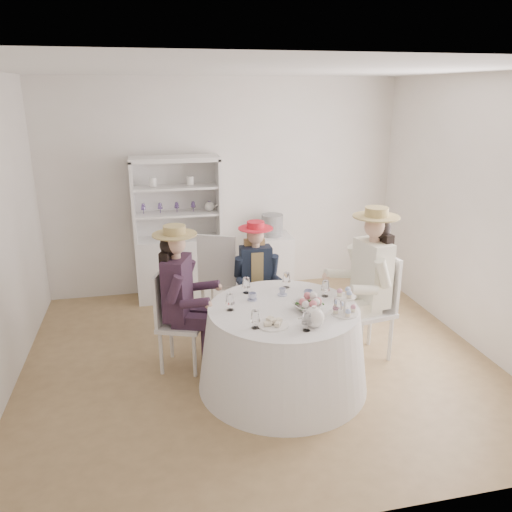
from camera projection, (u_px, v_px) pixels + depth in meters
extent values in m
plane|color=olive|center=(258.00, 360.00, 4.94)|extent=(4.50, 4.50, 0.00)
plane|color=white|center=(259.00, 69.00, 4.08)|extent=(4.50, 4.50, 0.00)
plane|color=silver|center=(224.00, 188.00, 6.36)|extent=(4.50, 0.00, 4.50)
plane|color=silver|center=(340.00, 324.00, 2.66)|extent=(4.50, 0.00, 4.50)
plane|color=silver|center=(478.00, 215.00, 4.97)|extent=(0.00, 4.50, 4.50)
cone|color=white|center=(283.00, 347.00, 4.43)|extent=(1.51, 1.51, 0.73)
cylinder|color=white|center=(284.00, 308.00, 4.31)|extent=(1.31, 1.31, 0.02)
cube|color=silver|center=(180.00, 268.00, 6.31)|extent=(1.13, 0.69, 0.79)
cube|color=silver|center=(175.00, 196.00, 6.19)|extent=(1.02, 0.34, 0.97)
cube|color=silver|center=(174.00, 159.00, 5.87)|extent=(1.13, 0.69, 0.05)
cube|color=silver|center=(133.00, 201.00, 5.92)|extent=(0.15, 0.39, 0.97)
cube|color=silver|center=(218.00, 197.00, 6.13)|extent=(0.15, 0.39, 0.97)
cube|color=silver|center=(177.00, 214.00, 6.08)|extent=(1.05, 0.62, 0.03)
cube|color=silver|center=(176.00, 187.00, 5.98)|extent=(1.05, 0.62, 0.03)
sphere|color=white|center=(209.00, 206.00, 6.14)|extent=(0.12, 0.12, 0.12)
cube|color=silver|center=(272.00, 263.00, 6.56)|extent=(0.49, 0.49, 0.75)
cylinder|color=black|center=(272.00, 225.00, 6.39)|extent=(0.35, 0.35, 0.28)
cube|color=silver|center=(181.00, 324.00, 4.68)|extent=(0.51, 0.51, 0.04)
cylinder|color=silver|center=(195.00, 355.00, 4.58)|extent=(0.04, 0.04, 0.44)
cylinder|color=silver|center=(203.00, 339.00, 4.88)|extent=(0.04, 0.04, 0.44)
cylinder|color=silver|center=(161.00, 353.00, 4.62)|extent=(0.04, 0.04, 0.44)
cylinder|color=silver|center=(171.00, 337.00, 4.92)|extent=(0.04, 0.04, 0.44)
cube|color=silver|center=(161.00, 297.00, 4.62)|extent=(0.16, 0.37, 0.50)
cube|color=black|center=(177.00, 288.00, 4.57)|extent=(0.31, 0.41, 0.58)
cube|color=black|center=(191.00, 321.00, 4.55)|extent=(0.36, 0.24, 0.12)
cylinder|color=black|center=(207.00, 351.00, 4.63)|extent=(0.10, 0.10, 0.46)
cylinder|color=black|center=(175.00, 289.00, 4.35)|extent=(0.19, 0.14, 0.27)
cube|color=black|center=(196.00, 313.00, 4.72)|extent=(0.36, 0.24, 0.12)
cylinder|color=black|center=(211.00, 342.00, 4.80)|extent=(0.10, 0.10, 0.46)
cylinder|color=black|center=(187.00, 273.00, 4.73)|extent=(0.19, 0.14, 0.27)
cylinder|color=#D8A889|center=(176.00, 256.00, 4.47)|extent=(0.09, 0.09, 0.08)
sphere|color=#D8A889|center=(175.00, 244.00, 4.43)|extent=(0.19, 0.19, 0.19)
sphere|color=black|center=(170.00, 245.00, 4.44)|extent=(0.19, 0.19, 0.19)
cube|color=black|center=(168.00, 270.00, 4.52)|extent=(0.16, 0.25, 0.38)
cylinder|color=tan|center=(175.00, 234.00, 4.41)|extent=(0.40, 0.40, 0.01)
cylinder|color=tan|center=(174.00, 230.00, 4.39)|extent=(0.20, 0.20, 0.08)
cube|color=silver|center=(256.00, 300.00, 5.32)|extent=(0.37, 0.37, 0.04)
cylinder|color=silver|center=(245.00, 325.00, 5.23)|extent=(0.03, 0.03, 0.40)
cylinder|color=silver|center=(272.00, 322.00, 5.28)|extent=(0.03, 0.03, 0.40)
cylinder|color=silver|center=(241.00, 313.00, 5.49)|extent=(0.03, 0.03, 0.40)
cylinder|color=silver|center=(266.00, 311.00, 5.55)|extent=(0.03, 0.03, 0.40)
cube|color=silver|center=(253.00, 274.00, 5.39)|extent=(0.34, 0.04, 0.45)
cube|color=#182131|center=(256.00, 270.00, 5.23)|extent=(0.33, 0.19, 0.52)
cube|color=tan|center=(256.00, 270.00, 5.23)|extent=(0.13, 0.20, 0.45)
cube|color=#182131|center=(250.00, 299.00, 5.18)|extent=(0.12, 0.31, 0.11)
cylinder|color=#182131|center=(253.00, 327.00, 5.15)|extent=(0.09, 0.09, 0.41)
cylinder|color=#182131|center=(239.00, 267.00, 5.15)|extent=(0.08, 0.16, 0.25)
cube|color=#182131|center=(266.00, 297.00, 5.21)|extent=(0.12, 0.31, 0.11)
cylinder|color=#182131|center=(268.00, 326.00, 5.18)|extent=(0.09, 0.09, 0.41)
cylinder|color=#182131|center=(274.00, 265.00, 5.21)|extent=(0.08, 0.16, 0.25)
cylinder|color=#D8A889|center=(256.00, 245.00, 5.14)|extent=(0.08, 0.08, 0.07)
sphere|color=#D8A889|center=(256.00, 236.00, 5.11)|extent=(0.17, 0.17, 0.17)
sphere|color=tan|center=(255.00, 236.00, 5.15)|extent=(0.17, 0.17, 0.17)
cube|color=tan|center=(254.00, 255.00, 5.25)|extent=(0.22, 0.08, 0.34)
cylinder|color=red|center=(256.00, 228.00, 5.09)|extent=(0.36, 0.36, 0.01)
cylinder|color=red|center=(256.00, 225.00, 5.08)|extent=(0.18, 0.18, 0.07)
cube|color=silver|center=(367.00, 311.00, 4.87)|extent=(0.50, 0.50, 0.04)
cylinder|color=silver|center=(341.00, 330.00, 5.03)|extent=(0.04, 0.04, 0.47)
cylinder|color=silver|center=(360.00, 345.00, 4.73)|extent=(0.04, 0.04, 0.47)
cylinder|color=silver|center=(370.00, 324.00, 5.16)|extent=(0.04, 0.04, 0.47)
cylinder|color=silver|center=(390.00, 338.00, 4.86)|extent=(0.04, 0.04, 0.47)
cube|color=silver|center=(386.00, 281.00, 4.84)|extent=(0.10, 0.41, 0.54)
cube|color=white|center=(372.00, 273.00, 4.75)|extent=(0.28, 0.42, 0.62)
cube|color=white|center=(351.00, 301.00, 4.88)|extent=(0.38, 0.20, 0.13)
cylinder|color=white|center=(336.00, 334.00, 4.93)|extent=(0.11, 0.11, 0.50)
cylinder|color=white|center=(356.00, 259.00, 4.90)|extent=(0.20, 0.13, 0.30)
cube|color=white|center=(362.00, 309.00, 4.71)|extent=(0.38, 0.20, 0.13)
cylinder|color=white|center=(346.00, 343.00, 4.76)|extent=(0.11, 0.11, 0.50)
cylinder|color=white|center=(383.00, 273.00, 4.51)|extent=(0.20, 0.13, 0.30)
cylinder|color=#D8A889|center=(374.00, 239.00, 4.64)|extent=(0.10, 0.10, 0.09)
sphere|color=#D8A889|center=(375.00, 227.00, 4.60)|extent=(0.20, 0.20, 0.20)
sphere|color=black|center=(380.00, 228.00, 4.63)|extent=(0.20, 0.20, 0.20)
cube|color=black|center=(381.00, 253.00, 4.72)|extent=(0.13, 0.27, 0.41)
cylinder|color=tan|center=(376.00, 217.00, 4.57)|extent=(0.43, 0.43, 0.01)
cylinder|color=tan|center=(377.00, 212.00, 4.56)|extent=(0.22, 0.22, 0.09)
cube|color=silver|center=(222.00, 280.00, 5.61)|extent=(0.59, 0.59, 0.04)
cylinder|color=silver|center=(242.00, 296.00, 5.82)|extent=(0.04, 0.04, 0.49)
cylinder|color=silver|center=(213.00, 294.00, 5.90)|extent=(0.04, 0.04, 0.49)
cylinder|color=silver|center=(234.00, 309.00, 5.49)|extent=(0.04, 0.04, 0.49)
cylinder|color=silver|center=(203.00, 306.00, 5.57)|extent=(0.04, 0.04, 0.49)
cube|color=silver|center=(217.00, 261.00, 5.33)|extent=(0.40, 0.21, 0.56)
imported|color=white|center=(252.00, 297.00, 4.44)|extent=(0.09, 0.09, 0.06)
imported|color=white|center=(282.00, 292.00, 4.55)|extent=(0.08, 0.08, 0.06)
imported|color=white|center=(308.00, 295.00, 4.48)|extent=(0.11, 0.11, 0.07)
imported|color=white|center=(307.00, 307.00, 4.24)|extent=(0.28, 0.28, 0.06)
sphere|color=#DE6F7A|center=(316.00, 301.00, 4.23)|extent=(0.07, 0.07, 0.07)
sphere|color=white|center=(313.00, 299.00, 4.27)|extent=(0.07, 0.07, 0.07)
sphere|color=#DE6F7A|center=(308.00, 299.00, 4.27)|extent=(0.07, 0.07, 0.07)
sphere|color=white|center=(304.00, 300.00, 4.25)|extent=(0.07, 0.07, 0.07)
sphere|color=#DE6F7A|center=(304.00, 302.00, 4.21)|extent=(0.07, 0.07, 0.07)
sphere|color=white|center=(307.00, 303.00, 4.18)|extent=(0.07, 0.07, 0.07)
sphere|color=#DE6F7A|center=(312.00, 304.00, 4.17)|extent=(0.07, 0.07, 0.07)
sphere|color=white|center=(316.00, 303.00, 4.19)|extent=(0.07, 0.07, 0.07)
sphere|color=white|center=(314.00, 317.00, 3.95)|extent=(0.17, 0.17, 0.17)
cylinder|color=white|center=(326.00, 315.00, 3.96)|extent=(0.10, 0.03, 0.08)
cylinder|color=white|center=(314.00, 307.00, 3.92)|extent=(0.04, 0.04, 0.02)
cylinder|color=white|center=(273.00, 325.00, 3.97)|extent=(0.25, 0.25, 0.01)
cube|color=beige|center=(268.00, 324.00, 3.94)|extent=(0.06, 0.04, 0.03)
cube|color=beige|center=(273.00, 321.00, 3.96)|extent=(0.07, 0.05, 0.03)
cube|color=beige|center=(278.00, 321.00, 3.99)|extent=(0.07, 0.06, 0.03)
cube|color=beige|center=(270.00, 319.00, 3.99)|extent=(0.07, 0.07, 0.03)
cube|color=beige|center=(278.00, 324.00, 3.94)|extent=(0.06, 0.07, 0.03)
cylinder|color=white|center=(344.00, 313.00, 4.18)|extent=(0.23, 0.23, 0.01)
cylinder|color=white|center=(345.00, 305.00, 4.16)|extent=(0.02, 0.02, 0.16)
cylinder|color=white|center=(345.00, 297.00, 4.14)|extent=(0.17, 0.17, 0.01)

